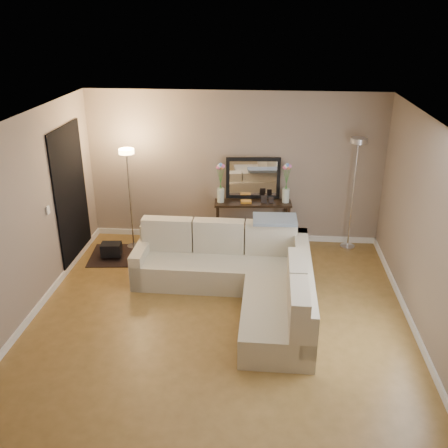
# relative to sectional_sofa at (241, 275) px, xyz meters

# --- Properties ---
(floor) EXTENTS (5.00, 5.50, 0.01)m
(floor) POSITION_rel_sectional_sofa_xyz_m (-0.25, -0.79, -0.34)
(floor) COLOR olive
(floor) RESTS_ON ground
(ceiling) EXTENTS (5.00, 5.50, 0.01)m
(ceiling) POSITION_rel_sectional_sofa_xyz_m (-0.25, -0.79, 2.27)
(ceiling) COLOR white
(ceiling) RESTS_ON ground
(wall_back) EXTENTS (5.00, 0.02, 2.60)m
(wall_back) POSITION_rel_sectional_sofa_xyz_m (-0.25, 1.97, 0.97)
(wall_back) COLOR gray
(wall_back) RESTS_ON ground
(wall_front) EXTENTS (5.00, 0.02, 2.60)m
(wall_front) POSITION_rel_sectional_sofa_xyz_m (-0.25, -3.55, 0.97)
(wall_front) COLOR gray
(wall_front) RESTS_ON ground
(wall_left) EXTENTS (0.02, 5.50, 2.60)m
(wall_left) POSITION_rel_sectional_sofa_xyz_m (-2.76, -0.79, 0.97)
(wall_left) COLOR gray
(wall_left) RESTS_ON ground
(wall_right) EXTENTS (0.02, 5.50, 2.60)m
(wall_right) POSITION_rel_sectional_sofa_xyz_m (2.26, -0.79, 0.97)
(wall_right) COLOR gray
(wall_right) RESTS_ON ground
(baseboard_back) EXTENTS (5.00, 0.03, 0.10)m
(baseboard_back) POSITION_rel_sectional_sofa_xyz_m (-0.25, 1.95, -0.28)
(baseboard_back) COLOR white
(baseboard_back) RESTS_ON ground
(baseboard_left) EXTENTS (0.03, 5.50, 0.10)m
(baseboard_left) POSITION_rel_sectional_sofa_xyz_m (-2.73, -0.79, -0.28)
(baseboard_left) COLOR white
(baseboard_left) RESTS_ON ground
(baseboard_right) EXTENTS (0.03, 5.50, 0.10)m
(baseboard_right) POSITION_rel_sectional_sofa_xyz_m (2.24, -0.79, -0.28)
(baseboard_right) COLOR white
(baseboard_right) RESTS_ON ground
(doorway) EXTENTS (0.02, 1.20, 2.20)m
(doorway) POSITION_rel_sectional_sofa_xyz_m (-2.73, 0.91, 0.77)
(doorway) COLOR black
(doorway) RESTS_ON ground
(switch_plate) EXTENTS (0.02, 0.08, 0.12)m
(switch_plate) POSITION_rel_sectional_sofa_xyz_m (-2.73, 0.06, 0.87)
(switch_plate) COLOR white
(switch_plate) RESTS_ON ground
(sectional_sofa) EXTENTS (2.56, 2.47, 0.90)m
(sectional_sofa) POSITION_rel_sectional_sofa_xyz_m (0.00, 0.00, 0.00)
(sectional_sofa) COLOR beige
(sectional_sofa) RESTS_ON floor
(throw_blanket) EXTENTS (0.66, 0.40, 0.09)m
(throw_blanket) POSITION_rel_sectional_sofa_xyz_m (0.45, 0.62, 0.61)
(throw_blanket) COLOR slate
(throw_blanket) RESTS_ON sectional_sofa
(console_table) EXTENTS (1.31, 0.44, 0.79)m
(console_table) POSITION_rel_sectional_sofa_xyz_m (0.02, 1.70, 0.12)
(console_table) COLOR black
(console_table) RESTS_ON floor
(leaning_mirror) EXTENTS (0.91, 0.11, 0.72)m
(leaning_mirror) POSITION_rel_sectional_sofa_xyz_m (0.08, 1.87, 0.83)
(leaning_mirror) COLOR black
(leaning_mirror) RESTS_ON console_table
(table_decor) EXTENTS (0.55, 0.13, 0.13)m
(table_decor) POSITION_rel_sectional_sofa_xyz_m (0.10, 1.67, 0.50)
(table_decor) COLOR orange
(table_decor) RESTS_ON console_table
(flower_vase_left) EXTENTS (0.15, 0.13, 0.68)m
(flower_vase_left) POSITION_rel_sectional_sofa_xyz_m (-0.45, 1.66, 0.75)
(flower_vase_left) COLOR silver
(flower_vase_left) RESTS_ON console_table
(flower_vase_right) EXTENTS (0.15, 0.13, 0.68)m
(flower_vase_right) POSITION_rel_sectional_sofa_xyz_m (0.64, 1.74, 0.75)
(flower_vase_right) COLOR silver
(flower_vase_right) RESTS_ON console_table
(floor_lamp_lit) EXTENTS (0.27, 0.27, 1.74)m
(floor_lamp_lit) POSITION_rel_sectional_sofa_xyz_m (-1.94, 1.43, 0.89)
(floor_lamp_lit) COLOR silver
(floor_lamp_lit) RESTS_ON floor
(floor_lamp_unlit) EXTENTS (0.35, 0.35, 1.92)m
(floor_lamp_unlit) POSITION_rel_sectional_sofa_xyz_m (1.74, 1.74, 1.02)
(floor_lamp_unlit) COLOR silver
(floor_lamp_unlit) RESTS_ON floor
(charcoal_rug) EXTENTS (1.21, 0.96, 0.02)m
(charcoal_rug) POSITION_rel_sectional_sofa_xyz_m (-2.00, 1.09, -0.33)
(charcoal_rug) COLOR black
(charcoal_rug) RESTS_ON floor
(black_bag) EXTENTS (0.34, 0.26, 0.21)m
(black_bag) POSITION_rel_sectional_sofa_xyz_m (-2.19, 0.97, -0.16)
(black_bag) COLOR black
(black_bag) RESTS_ON charcoal_rug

